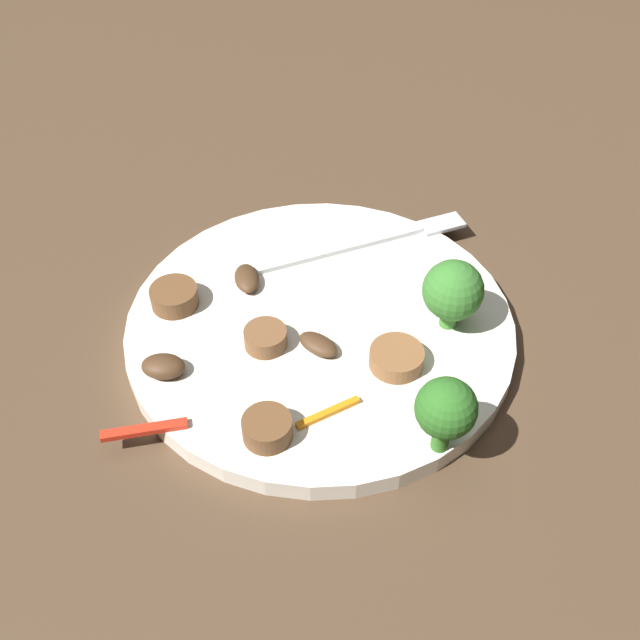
{
  "coord_description": "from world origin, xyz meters",
  "views": [
    {
      "loc": [
        0.02,
        -0.37,
        0.39
      ],
      "look_at": [
        0.0,
        0.0,
        0.01
      ],
      "focal_mm": 42.7,
      "sensor_mm": 36.0,
      "label": 1
    }
  ],
  "objects_px": {
    "sausage_slice_2": "(265,338)",
    "mushroom_1": "(325,345)",
    "fork": "(374,241)",
    "broccoli_floret_0": "(446,410)",
    "broccoli_floret_1": "(453,288)",
    "sausage_slice_0": "(267,428)",
    "mushroom_0": "(163,366)",
    "sausage_slice_1": "(174,297)",
    "pepper_strip_1": "(144,430)",
    "sausage_slice_3": "(397,358)",
    "plate": "(320,327)",
    "mushroom_2": "(247,278)",
    "pepper_strip_0": "(328,413)"
  },
  "relations": [
    {
      "from": "sausage_slice_2",
      "to": "mushroom_2",
      "type": "distance_m",
      "value": 0.06
    },
    {
      "from": "pepper_strip_0",
      "to": "mushroom_1",
      "type": "bearing_deg",
      "value": 93.81
    },
    {
      "from": "fork",
      "to": "broccoli_floret_1",
      "type": "bearing_deg",
      "value": -82.93
    },
    {
      "from": "broccoli_floret_1",
      "to": "sausage_slice_3",
      "type": "relative_size",
      "value": 1.46
    },
    {
      "from": "pepper_strip_0",
      "to": "pepper_strip_1",
      "type": "relative_size",
      "value": 0.84
    },
    {
      "from": "broccoli_floret_1",
      "to": "pepper_strip_0",
      "type": "xyz_separation_m",
      "value": [
        -0.08,
        -0.09,
        -0.03
      ]
    },
    {
      "from": "plate",
      "to": "sausage_slice_2",
      "type": "distance_m",
      "value": 0.05
    },
    {
      "from": "fork",
      "to": "sausage_slice_2",
      "type": "height_order",
      "value": "sausage_slice_2"
    },
    {
      "from": "broccoli_floret_0",
      "to": "broccoli_floret_1",
      "type": "xyz_separation_m",
      "value": [
        0.01,
        0.11,
        -0.0
      ]
    },
    {
      "from": "sausage_slice_3",
      "to": "mushroom_2",
      "type": "height_order",
      "value": "sausage_slice_3"
    },
    {
      "from": "broccoli_floret_0",
      "to": "pepper_strip_0",
      "type": "relative_size",
      "value": 1.25
    },
    {
      "from": "plate",
      "to": "broccoli_floret_0",
      "type": "bearing_deg",
      "value": -53.74
    },
    {
      "from": "sausage_slice_2",
      "to": "sausage_slice_3",
      "type": "bearing_deg",
      "value": -9.18
    },
    {
      "from": "plate",
      "to": "pepper_strip_1",
      "type": "relative_size",
      "value": 5.17
    },
    {
      "from": "fork",
      "to": "broccoli_floret_0",
      "type": "distance_m",
      "value": 0.2
    },
    {
      "from": "sausage_slice_3",
      "to": "pepper_strip_1",
      "type": "height_order",
      "value": "sausage_slice_3"
    },
    {
      "from": "broccoli_floret_1",
      "to": "sausage_slice_2",
      "type": "bearing_deg",
      "value": -167.43
    },
    {
      "from": "broccoli_floret_1",
      "to": "sausage_slice_2",
      "type": "height_order",
      "value": "broccoli_floret_1"
    },
    {
      "from": "broccoli_floret_0",
      "to": "sausage_slice_1",
      "type": "distance_m",
      "value": 0.21
    },
    {
      "from": "plate",
      "to": "mushroom_0",
      "type": "xyz_separation_m",
      "value": [
        -0.1,
        -0.05,
        0.01
      ]
    },
    {
      "from": "sausage_slice_1",
      "to": "mushroom_2",
      "type": "xyz_separation_m",
      "value": [
        0.05,
        0.02,
        -0.0
      ]
    },
    {
      "from": "sausage_slice_0",
      "to": "mushroom_2",
      "type": "bearing_deg",
      "value": 101.4
    },
    {
      "from": "broccoli_floret_0",
      "to": "sausage_slice_0",
      "type": "distance_m",
      "value": 0.11
    },
    {
      "from": "broccoli_floret_1",
      "to": "fork",
      "type": "bearing_deg",
      "value": 120.99
    },
    {
      "from": "sausage_slice_3",
      "to": "mushroom_0",
      "type": "distance_m",
      "value": 0.15
    },
    {
      "from": "sausage_slice_0",
      "to": "mushroom_1",
      "type": "xyz_separation_m",
      "value": [
        0.03,
        0.07,
        -0.0
      ]
    },
    {
      "from": "broccoli_floret_0",
      "to": "pepper_strip_1",
      "type": "xyz_separation_m",
      "value": [
        -0.18,
        0.0,
        -0.03
      ]
    },
    {
      "from": "plate",
      "to": "broccoli_floret_1",
      "type": "height_order",
      "value": "broccoli_floret_1"
    },
    {
      "from": "sausage_slice_0",
      "to": "sausage_slice_1",
      "type": "xyz_separation_m",
      "value": [
        -0.08,
        0.11,
        -0.0
      ]
    },
    {
      "from": "sausage_slice_0",
      "to": "pepper_strip_1",
      "type": "relative_size",
      "value": 0.58
    },
    {
      "from": "broccoli_floret_0",
      "to": "pepper_strip_1",
      "type": "bearing_deg",
      "value": 179.02
    },
    {
      "from": "fork",
      "to": "broccoli_floret_1",
      "type": "height_order",
      "value": "broccoli_floret_1"
    },
    {
      "from": "sausage_slice_1",
      "to": "mushroom_0",
      "type": "bearing_deg",
      "value": -86.26
    },
    {
      "from": "mushroom_1",
      "to": "mushroom_2",
      "type": "relative_size",
      "value": 0.99
    },
    {
      "from": "sausage_slice_0",
      "to": "sausage_slice_3",
      "type": "height_order",
      "value": "sausage_slice_0"
    },
    {
      "from": "fork",
      "to": "broccoli_floret_0",
      "type": "height_order",
      "value": "broccoli_floret_0"
    },
    {
      "from": "sausage_slice_3",
      "to": "mushroom_2",
      "type": "xyz_separation_m",
      "value": [
        -0.11,
        0.07,
        -0.0
      ]
    },
    {
      "from": "plate",
      "to": "sausage_slice_3",
      "type": "bearing_deg",
      "value": -37.02
    },
    {
      "from": "sausage_slice_2",
      "to": "mushroom_1",
      "type": "distance_m",
      "value": 0.04
    },
    {
      "from": "sausage_slice_2",
      "to": "mushroom_1",
      "type": "height_order",
      "value": "sausage_slice_2"
    },
    {
      "from": "sausage_slice_2",
      "to": "pepper_strip_0",
      "type": "height_order",
      "value": "sausage_slice_2"
    },
    {
      "from": "sausage_slice_2",
      "to": "mushroom_0",
      "type": "distance_m",
      "value": 0.07
    },
    {
      "from": "plate",
      "to": "sausage_slice_3",
      "type": "height_order",
      "value": "sausage_slice_3"
    },
    {
      "from": "broccoli_floret_1",
      "to": "mushroom_1",
      "type": "relative_size",
      "value": 1.77
    },
    {
      "from": "broccoli_floret_0",
      "to": "broccoli_floret_1",
      "type": "relative_size",
      "value": 1.04
    },
    {
      "from": "sausage_slice_3",
      "to": "pepper_strip_0",
      "type": "height_order",
      "value": "sausage_slice_3"
    },
    {
      "from": "plate",
      "to": "mushroom_1",
      "type": "xyz_separation_m",
      "value": [
        0.0,
        -0.03,
        0.01
      ]
    },
    {
      "from": "broccoli_floret_1",
      "to": "pepper_strip_0",
      "type": "bearing_deg",
      "value": -133.21
    },
    {
      "from": "sausage_slice_3",
      "to": "mushroom_2",
      "type": "relative_size",
      "value": 1.19
    },
    {
      "from": "sausage_slice_1",
      "to": "broccoli_floret_1",
      "type": "bearing_deg",
      "value": -2.66
    }
  ]
}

